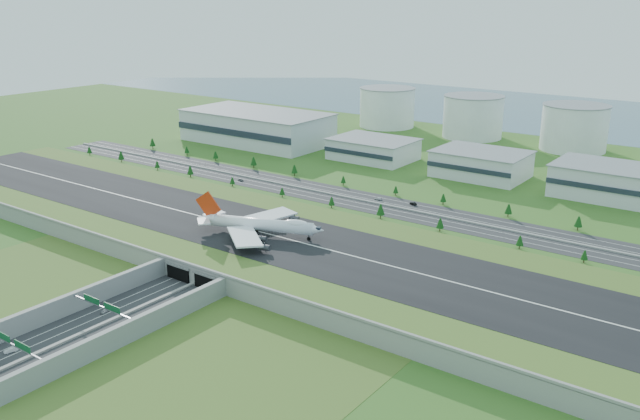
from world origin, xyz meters
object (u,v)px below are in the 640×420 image
Objects in this scene: car_7 at (378,199)px; car_0 at (105,311)px; car_2 at (177,300)px; fuel_tank_a at (387,108)px; boeing_747 at (260,224)px; car_1 at (11,350)px; car_3 at (17,379)px; car_4 at (241,180)px; car_5 at (413,203)px.

car_0 is at bearing -3.62° from car_7.
fuel_tank_a is at bearing -85.23° from car_2.
boeing_747 reaches higher than car_1.
car_0 is 50.82m from car_3.
car_3 reaches higher than car_4.
car_7 is (95.47, 16.53, 0.05)m from car_4.
car_2 is at bearing 92.23° from car_1.
car_0 is at bearing -67.30° from car_3.
car_4 is at bearing -84.23° from fuel_tank_a.
car_1 is 0.93× the size of car_7.
car_1 reaches higher than car_0.
car_7 is at bearing -60.38° from fuel_tank_a.
car_0 is 0.73× the size of car_3.
car_2 is at bearing -71.27° from fuel_tank_a.
car_1 is at bearing -112.69° from boeing_747.
fuel_tank_a is 248.34m from car_5.
car_0 is 190.78m from car_7.
car_2 is (15.18, 23.15, -0.01)m from car_0.
car_2 is (127.22, -375.31, -16.66)m from fuel_tank_a.
fuel_tank_a is 9.68× the size of car_2.
car_7 is at bearing -85.81° from car_3.
boeing_747 reaches higher than car_4.
car_0 reaches higher than car_2.
boeing_747 is at bearing -2.27° from car_7.
car_4 is at bearing 129.36° from car_1.
car_2 is at bearing -86.01° from car_3.
fuel_tank_a is 10.95× the size of car_1.
car_4 is at bearing 116.74° from boeing_747.
car_7 is at bearing 105.00° from car_1.
boeing_747 is 86.18m from car_0.
car_7 is at bearing -58.52° from car_5.
car_5 is (9.36, 241.33, -0.02)m from car_3.
fuel_tank_a reaches higher than car_5.
car_7 reaches higher than car_4.
car_7 is (6.72, 228.91, -0.04)m from car_1.
car_3 is 1.17× the size of car_5.
fuel_tank_a is at bearing -72.49° from car_3.
boeing_747 is at bearing 103.97° from car_1.
car_5 is (22.81, 108.99, -12.72)m from boeing_747.
car_5 reaches higher than car_0.
boeing_747 is 10.61× the size of car_3.
fuel_tank_a is at bearing 92.24° from car_0.
car_5 is 22.19m from car_7.
car_4 is (-108.04, 221.43, -0.18)m from car_3.
car_5 is at bearing -108.25° from car_2.
boeing_747 is at bearing -83.03° from car_3.
car_1 is at bearing -3.48° from car_7.
car_4 is 0.78× the size of car_5.
car_5 is at bearing 68.32° from car_0.
fuel_tank_a is 11.75× the size of car_0.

